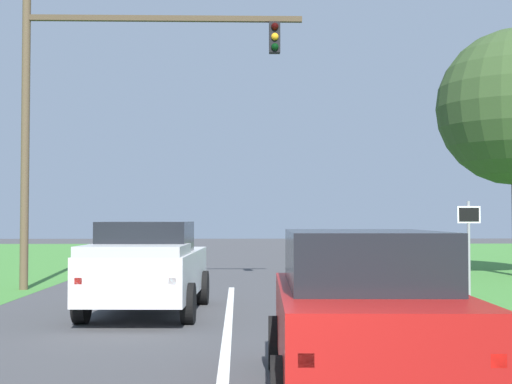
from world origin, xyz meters
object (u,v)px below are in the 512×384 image
Objects in this scene: pickup_truck_lead at (147,267)px; traffic_light at (96,96)px; red_suv_near at (364,308)px; keep_moving_sign at (469,236)px.

traffic_light is at bearing 111.69° from pickup_truck_lead.
pickup_truck_lead is (-3.43, 7.32, 0.01)m from red_suv_near.
traffic_light is 11.13m from keep_moving_sign.
keep_moving_sign reaches higher than pickup_truck_lead.
keep_moving_sign is at bearing -13.63° from traffic_light.
pickup_truck_lead is at bearing 115.09° from red_suv_near.
traffic_light is 3.40× the size of keep_moving_sign.
keep_moving_sign is (10.09, -2.45, -4.00)m from traffic_light.
traffic_light reaches higher than pickup_truck_lead.
pickup_truck_lead is at bearing -68.31° from traffic_light.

